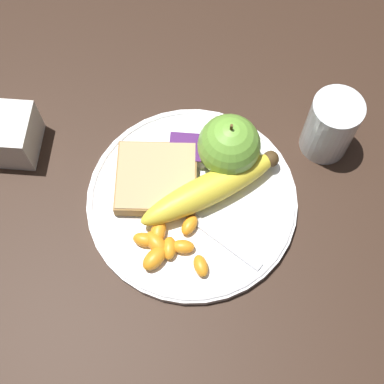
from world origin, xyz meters
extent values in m
plane|color=#332116|center=(0.00, 0.00, 0.00)|extent=(3.00, 3.00, 0.00)
cylinder|color=white|center=(0.00, 0.00, 0.01)|extent=(0.27, 0.27, 0.01)
torus|color=white|center=(0.00, 0.00, 0.01)|extent=(0.26, 0.26, 0.01)
cylinder|color=silver|center=(-0.17, -0.10, 0.05)|extent=(0.06, 0.06, 0.09)
cylinder|color=#F4A81E|center=(-0.17, -0.10, 0.04)|extent=(0.06, 0.06, 0.07)
sphere|color=#72B23D|center=(-0.04, -0.06, 0.05)|extent=(0.08, 0.08, 0.08)
cylinder|color=brown|center=(-0.04, -0.06, 0.10)|extent=(0.00, 0.00, 0.01)
ellipsoid|color=yellow|center=(-0.02, -0.01, 0.03)|extent=(0.18, 0.14, 0.04)
sphere|color=#473319|center=(-0.10, -0.05, 0.03)|extent=(0.02, 0.02, 0.02)
cube|color=olive|center=(0.05, -0.02, 0.02)|extent=(0.11, 0.10, 0.02)
cube|color=tan|center=(0.05, -0.02, 0.02)|extent=(0.10, 0.10, 0.02)
cube|color=#B2B2B7|center=(-0.03, 0.05, 0.01)|extent=(0.12, 0.09, 0.00)
cube|color=#B2B2B7|center=(0.05, -0.01, 0.01)|extent=(0.06, 0.06, 0.00)
cube|color=silver|center=(0.01, -0.06, 0.02)|extent=(0.05, 0.04, 0.02)
cube|color=#4C1E60|center=(0.01, -0.06, 0.03)|extent=(0.05, 0.04, 0.00)
ellipsoid|color=orange|center=(0.00, 0.04, 0.02)|extent=(0.03, 0.03, 0.02)
ellipsoid|color=orange|center=(0.01, 0.07, 0.02)|extent=(0.03, 0.02, 0.02)
ellipsoid|color=orange|center=(0.04, 0.07, 0.02)|extent=(0.04, 0.04, 0.02)
ellipsoid|color=orange|center=(0.05, 0.02, 0.02)|extent=(0.03, 0.02, 0.02)
ellipsoid|color=orange|center=(0.04, 0.05, 0.02)|extent=(0.02, 0.03, 0.02)
ellipsoid|color=orange|center=(0.04, 0.09, 0.02)|extent=(0.04, 0.04, 0.02)
ellipsoid|color=orange|center=(-0.02, 0.09, 0.02)|extent=(0.03, 0.03, 0.02)
ellipsoid|color=orange|center=(0.02, 0.07, 0.02)|extent=(0.02, 0.03, 0.02)
ellipsoid|color=orange|center=(0.04, 0.02, 0.02)|extent=(0.04, 0.03, 0.02)
ellipsoid|color=orange|center=(0.05, 0.06, 0.02)|extent=(0.03, 0.02, 0.02)
cube|color=silver|center=(0.25, -0.06, 0.03)|extent=(0.07, 0.07, 0.06)
camera|label=1|loc=(-0.02, 0.27, 0.64)|focal=50.00mm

